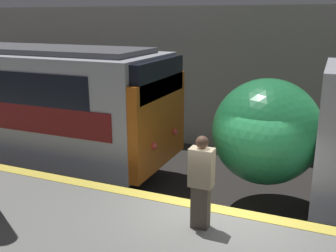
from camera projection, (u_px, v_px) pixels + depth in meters
station_rear_barrier at (279, 83)px, 12.49m from camera, size 50.00×0.15×4.79m
person_walking at (201, 181)px, 6.19m from camera, size 0.38×0.24×1.55m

